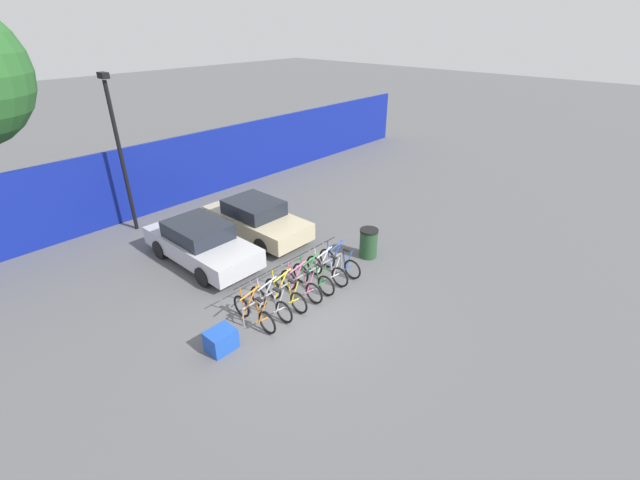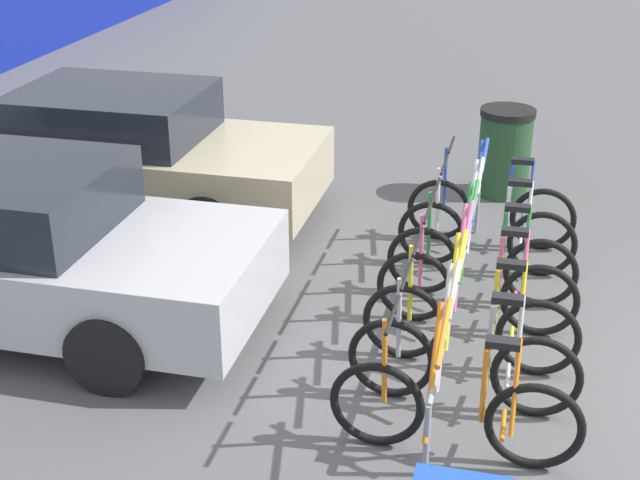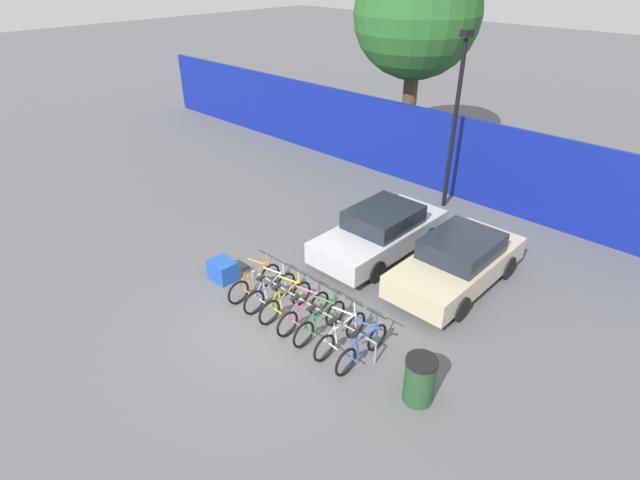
# 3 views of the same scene
# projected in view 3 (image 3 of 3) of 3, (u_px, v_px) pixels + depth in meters

# --- Properties ---
(ground_plane) EXTENTS (120.00, 120.00, 0.00)m
(ground_plane) POSITION_uv_depth(u_px,v_px,m) (269.00, 323.00, 11.95)
(ground_plane) COLOR #59595B
(hoarding_wall) EXTENTS (36.00, 0.16, 2.90)m
(hoarding_wall) POSITION_uv_depth(u_px,v_px,m) (474.00, 162.00, 17.19)
(hoarding_wall) COLOR navy
(hoarding_wall) RESTS_ON ground
(bike_rack) EXTENTS (4.10, 0.04, 0.57)m
(bike_rack) POSITION_uv_depth(u_px,v_px,m) (308.00, 305.00, 11.74)
(bike_rack) COLOR gray
(bike_rack) RESTS_ON ground
(bicycle_orange) EXTENTS (0.68, 1.71, 1.05)m
(bicycle_orange) POSITION_uv_depth(u_px,v_px,m) (255.00, 282.00, 12.77)
(bicycle_orange) COLOR black
(bicycle_orange) RESTS_ON ground
(bicycle_silver) EXTENTS (0.68, 1.71, 1.05)m
(bicycle_silver) POSITION_uv_depth(u_px,v_px,m) (270.00, 292.00, 12.41)
(bicycle_silver) COLOR black
(bicycle_silver) RESTS_ON ground
(bicycle_yellow) EXTENTS (0.68, 1.71, 1.05)m
(bicycle_yellow) POSITION_uv_depth(u_px,v_px,m) (286.00, 301.00, 12.07)
(bicycle_yellow) COLOR black
(bicycle_yellow) RESTS_ON ground
(bicycle_pink) EXTENTS (0.68, 1.71, 1.05)m
(bicycle_pink) POSITION_uv_depth(u_px,v_px,m) (304.00, 312.00, 11.70)
(bicycle_pink) COLOR black
(bicycle_pink) RESTS_ON ground
(bicycle_green) EXTENTS (0.68, 1.71, 1.05)m
(bicycle_green) POSITION_uv_depth(u_px,v_px,m) (320.00, 322.00, 11.39)
(bicycle_green) COLOR black
(bicycle_green) RESTS_ON ground
(bicycle_white) EXTENTS (0.68, 1.71, 1.05)m
(bicycle_white) POSITION_uv_depth(u_px,v_px,m) (340.00, 335.00, 11.01)
(bicycle_white) COLOR black
(bicycle_white) RESTS_ON ground
(bicycle_blue) EXTENTS (0.68, 1.71, 1.05)m
(bicycle_blue) POSITION_uv_depth(u_px,v_px,m) (362.00, 348.00, 10.64)
(bicycle_blue) COLOR black
(bicycle_blue) RESTS_ON ground
(car_silver) EXTENTS (1.91, 4.41, 1.40)m
(car_silver) POSITION_uv_depth(u_px,v_px,m) (381.00, 231.00, 14.45)
(car_silver) COLOR #B7B7BC
(car_silver) RESTS_ON ground
(car_beige) EXTENTS (1.91, 4.29, 1.40)m
(car_beige) POSITION_uv_depth(u_px,v_px,m) (458.00, 262.00, 13.04)
(car_beige) COLOR #C1B28E
(car_beige) RESTS_ON ground
(lamp_post) EXTENTS (0.24, 0.44, 5.74)m
(lamp_post) POSITION_uv_depth(u_px,v_px,m) (456.00, 114.00, 15.92)
(lamp_post) COLOR black
(lamp_post) RESTS_ON ground
(trash_bin) EXTENTS (0.63, 0.63, 1.03)m
(trash_bin) POSITION_uv_depth(u_px,v_px,m) (420.00, 380.00, 9.66)
(trash_bin) COLOR #234728
(trash_bin) RESTS_ON ground
(cargo_crate) EXTENTS (0.70, 0.56, 0.55)m
(cargo_crate) POSITION_uv_depth(u_px,v_px,m) (223.00, 270.00, 13.44)
(cargo_crate) COLOR blue
(cargo_crate) RESTS_ON ground
(tree_behind_hoarding) EXTENTS (4.80, 4.80, 8.15)m
(tree_behind_hoarding) POSITION_uv_depth(u_px,v_px,m) (417.00, 14.00, 18.62)
(tree_behind_hoarding) COLOR brown
(tree_behind_hoarding) RESTS_ON ground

